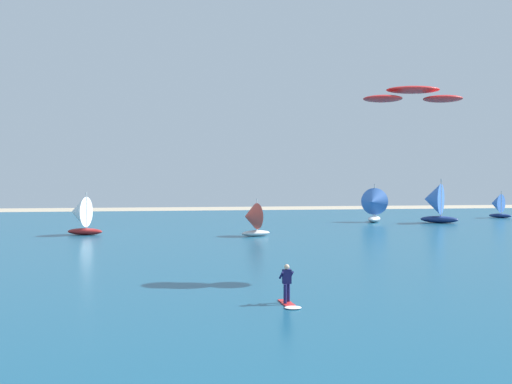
{
  "coord_description": "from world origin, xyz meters",
  "views": [
    {
      "loc": [
        -3.63,
        -7.1,
        5.26
      ],
      "look_at": [
        0.43,
        18.22,
        4.79
      ],
      "focal_mm": 39.74,
      "sensor_mm": 36.0,
      "label": 1
    }
  ],
  "objects_px": {
    "sailboat_leading": "(497,205)",
    "kite": "(413,95)",
    "sailboat_anchored_offshore": "(252,219)",
    "kitesurfer": "(288,290)",
    "sailboat_mid_right": "(434,203)",
    "sailboat_heeled_over": "(373,205)",
    "sailboat_trailing": "(80,215)"
  },
  "relations": [
    {
      "from": "sailboat_leading",
      "to": "kite",
      "type": "bearing_deg",
      "value": -126.56
    },
    {
      "from": "sailboat_anchored_offshore",
      "to": "kitesurfer",
      "type": "bearing_deg",
      "value": -95.74
    },
    {
      "from": "kite",
      "to": "sailboat_anchored_offshore",
      "type": "relative_size",
      "value": 1.6
    },
    {
      "from": "kite",
      "to": "sailboat_anchored_offshore",
      "type": "xyz_separation_m",
      "value": [
        -5.31,
        23.44,
        -8.26
      ]
    },
    {
      "from": "kite",
      "to": "sailboat_mid_right",
      "type": "relative_size",
      "value": 1.02
    },
    {
      "from": "sailboat_heeled_over",
      "to": "sailboat_anchored_offshore",
      "type": "bearing_deg",
      "value": -138.75
    },
    {
      "from": "sailboat_trailing",
      "to": "sailboat_heeled_over",
      "type": "bearing_deg",
      "value": 18.91
    },
    {
      "from": "sailboat_mid_right",
      "to": "sailboat_leading",
      "type": "distance_m",
      "value": 15.77
    },
    {
      "from": "sailboat_heeled_over",
      "to": "sailboat_leading",
      "type": "bearing_deg",
      "value": 15.83
    },
    {
      "from": "sailboat_heeled_over",
      "to": "sailboat_anchored_offshore",
      "type": "xyz_separation_m",
      "value": [
        -18.02,
        -15.8,
        -0.62
      ]
    },
    {
      "from": "sailboat_mid_right",
      "to": "sailboat_leading",
      "type": "height_order",
      "value": "sailboat_mid_right"
    },
    {
      "from": "sailboat_mid_right",
      "to": "sailboat_trailing",
      "type": "distance_m",
      "value": 42.5
    },
    {
      "from": "sailboat_anchored_offshore",
      "to": "kite",
      "type": "bearing_deg",
      "value": -77.24
    },
    {
      "from": "sailboat_trailing",
      "to": "sailboat_leading",
      "type": "bearing_deg",
      "value": 17.76
    },
    {
      "from": "kite",
      "to": "sailboat_mid_right",
      "type": "bearing_deg",
      "value": 61.89
    },
    {
      "from": "sailboat_leading",
      "to": "sailboat_heeled_over",
      "type": "bearing_deg",
      "value": -164.17
    },
    {
      "from": "sailboat_mid_right",
      "to": "kite",
      "type": "bearing_deg",
      "value": -118.11
    },
    {
      "from": "kite",
      "to": "sailboat_mid_right",
      "type": "distance_m",
      "value": 42.79
    },
    {
      "from": "sailboat_leading",
      "to": "kitesurfer",
      "type": "bearing_deg",
      "value": -129.2
    },
    {
      "from": "sailboat_heeled_over",
      "to": "sailboat_leading",
      "type": "distance_m",
      "value": 21.57
    },
    {
      "from": "kitesurfer",
      "to": "sailboat_leading",
      "type": "height_order",
      "value": "sailboat_leading"
    },
    {
      "from": "kitesurfer",
      "to": "kite",
      "type": "bearing_deg",
      "value": 36.18
    },
    {
      "from": "sailboat_heeled_over",
      "to": "kitesurfer",
      "type": "bearing_deg",
      "value": -114.86
    },
    {
      "from": "kitesurfer",
      "to": "sailboat_trailing",
      "type": "height_order",
      "value": "sailboat_trailing"
    },
    {
      "from": "sailboat_trailing",
      "to": "sailboat_anchored_offshore",
      "type": "bearing_deg",
      "value": -14.12
    },
    {
      "from": "kitesurfer",
      "to": "sailboat_trailing",
      "type": "relative_size",
      "value": 0.48
    },
    {
      "from": "kitesurfer",
      "to": "sailboat_mid_right",
      "type": "distance_m",
      "value": 51.61
    },
    {
      "from": "kite",
      "to": "sailboat_mid_right",
      "type": "height_order",
      "value": "kite"
    },
    {
      "from": "sailboat_anchored_offshore",
      "to": "sailboat_heeled_over",
      "type": "bearing_deg",
      "value": 41.25
    },
    {
      "from": "sailboat_trailing",
      "to": "sailboat_heeled_over",
      "type": "relative_size",
      "value": 0.85
    },
    {
      "from": "sailboat_trailing",
      "to": "sailboat_leading",
      "type": "relative_size",
      "value": 1.09
    },
    {
      "from": "kitesurfer",
      "to": "sailboat_leading",
      "type": "xyz_separation_m",
      "value": [
        41.73,
        51.17,
        1.14
      ]
    }
  ]
}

